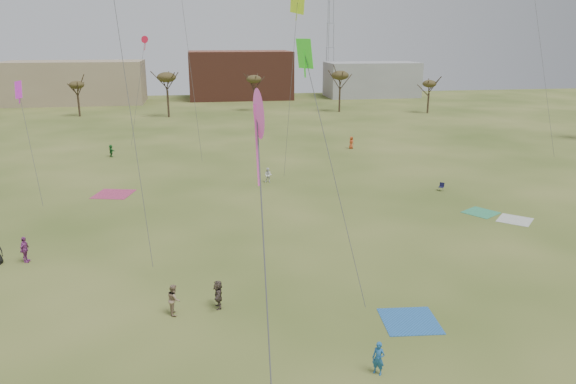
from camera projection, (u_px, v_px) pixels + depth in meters
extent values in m
plane|color=#364C17|center=(326.00, 360.00, 27.63)|extent=(260.00, 260.00, 0.00)
imported|color=#205B95|center=(378.00, 358.00, 26.25)|extent=(0.74, 0.72, 1.71)
imported|color=#977A60|center=(174.00, 299.00, 31.94)|extent=(0.81, 0.99, 1.88)
imported|color=#504239|center=(218.00, 294.00, 32.66)|extent=(0.56, 1.67, 1.79)
imported|color=#9C4190|center=(25.00, 250.00, 39.24)|extent=(0.66, 1.21, 1.96)
imported|color=white|center=(268.00, 175.00, 60.58)|extent=(0.98, 0.88, 1.67)
imported|color=#25712D|center=(111.00, 151.00, 73.36)|extent=(1.17, 1.61, 1.68)
imported|color=#B7461F|center=(351.00, 143.00, 78.67)|extent=(1.03, 0.99, 1.78)
cube|color=#2864AE|center=(410.00, 321.00, 31.33)|extent=(3.45, 3.45, 0.03)
cube|color=beige|center=(515.00, 220.00, 48.44)|extent=(3.86, 3.86, 0.03)
cube|color=#B43761|center=(114.00, 194.00, 56.33)|extent=(4.46, 4.46, 0.03)
cube|color=#369767|center=(481.00, 213.00, 50.47)|extent=(3.73, 3.73, 0.03)
cube|color=#121333|center=(441.00, 187.00, 57.42)|extent=(0.71, 0.71, 0.04)
cube|color=#121333|center=(442.00, 184.00, 57.54)|extent=(0.46, 0.43, 0.44)
cylinder|color=#4C4C51|center=(125.00, 77.00, 35.21)|extent=(2.25, 5.08, 24.88)
cube|color=#39E328|center=(305.00, 54.00, 30.06)|extent=(0.83, 0.83, 1.64)
cube|color=#39E328|center=(305.00, 64.00, 30.23)|extent=(0.08, 0.08, 1.47)
cylinder|color=#4C4C51|center=(336.00, 183.00, 30.58)|extent=(3.06, 3.61, 14.10)
cone|color=#B8132C|center=(145.00, 39.00, 73.42)|extent=(0.99, 0.07, 0.99)
cube|color=#B8132C|center=(145.00, 44.00, 73.60)|extent=(0.08, 0.08, 1.62)
cylinder|color=#4C4C51|center=(138.00, 94.00, 75.00)|extent=(2.91, 0.52, 14.50)
cylinder|color=#4C4C51|center=(543.00, 69.00, 68.20)|extent=(3.00, 4.93, 21.81)
cube|color=#EB29EA|center=(18.00, 90.00, 48.73)|extent=(0.79, 0.79, 1.56)
cube|color=#EB29EA|center=(19.00, 96.00, 48.88)|extent=(0.08, 0.08, 1.40)
cylinder|color=#4C4C51|center=(31.00, 148.00, 49.07)|extent=(1.58, 2.62, 10.33)
cylinder|color=#4C4C51|center=(188.00, 48.00, 63.86)|extent=(2.19, 1.82, 27.10)
cone|color=#E648B5|center=(257.00, 114.00, 14.83)|extent=(1.41, 0.10, 1.41)
cube|color=#E648B5|center=(257.00, 146.00, 15.08)|extent=(0.08, 0.08, 2.30)
cylinder|color=#4C4C51|center=(271.00, 380.00, 13.97)|extent=(0.12, 5.69, 13.02)
cube|color=#C0EE27|center=(298.00, 2.00, 54.85)|extent=(1.18, 1.18, 2.32)
cube|color=#C0EE27|center=(297.00, 10.00, 55.08)|extent=(0.08, 0.08, 2.08)
cylinder|color=#4C4C51|center=(290.00, 93.00, 57.46)|extent=(1.42, 0.37, 18.31)
cylinder|color=#3A2B1E|center=(79.00, 106.00, 109.54)|extent=(0.40, 0.40, 4.32)
ellipsoid|color=#473D1E|center=(77.00, 85.00, 108.37)|extent=(3.02, 3.02, 1.58)
cylinder|color=#3A2B1E|center=(168.00, 104.00, 108.39)|extent=(0.40, 0.40, 5.40)
ellipsoid|color=#473D1E|center=(166.00, 77.00, 106.93)|extent=(3.78, 3.78, 1.98)
cylinder|color=#3A2B1E|center=(254.00, 100.00, 116.96)|extent=(0.40, 0.40, 4.68)
ellipsoid|color=#473D1E|center=(254.00, 79.00, 115.70)|extent=(3.28, 3.28, 1.72)
cylinder|color=#3A2B1E|center=(340.00, 100.00, 115.88)|extent=(0.40, 0.40, 5.28)
ellipsoid|color=#473D1E|center=(340.00, 75.00, 114.45)|extent=(3.70, 3.70, 1.94)
cylinder|color=#3A2B1E|center=(428.00, 103.00, 114.09)|extent=(0.40, 0.40, 4.20)
ellipsoid|color=#473D1E|center=(429.00, 84.00, 112.95)|extent=(2.94, 2.94, 1.54)
cube|color=#937F60|center=(76.00, 82.00, 129.76)|extent=(32.00, 14.00, 10.00)
cube|color=brown|center=(240.00, 75.00, 140.42)|extent=(26.00, 16.00, 12.00)
cube|color=gray|center=(371.00, 80.00, 144.37)|extent=(24.00, 12.00, 9.00)
cylinder|color=#9EA3A8|center=(333.00, 23.00, 145.53)|extent=(0.16, 0.16, 38.00)
cylinder|color=#9EA3A8|center=(328.00, 23.00, 146.06)|extent=(0.16, 0.16, 38.00)
cylinder|color=#9EA3A8|center=(329.00, 23.00, 144.58)|extent=(0.16, 0.16, 38.00)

